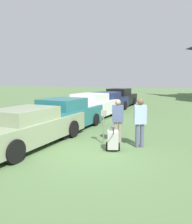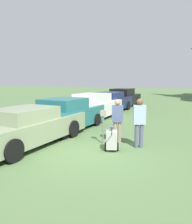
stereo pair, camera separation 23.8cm
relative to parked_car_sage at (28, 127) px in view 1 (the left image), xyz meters
name	(u,v)px [view 1 (the left image)]	position (x,y,z in m)	size (l,w,h in m)	color
ground_plane	(90,155)	(2.55, -0.20, -0.67)	(120.00, 120.00, 0.00)	#517042
parked_car_sage	(28,127)	(0.00, 0.00, 0.00)	(2.25, 5.28, 1.40)	gray
parked_car_teal	(65,115)	(0.00, 2.67, 0.04)	(2.28, 4.79, 1.52)	#23666B
parked_car_white	(91,107)	(0.00, 6.02, 0.06)	(2.29, 4.98, 1.56)	silver
parked_car_navy	(107,102)	(0.00, 9.13, 0.04)	(2.17, 5.14, 1.49)	#19234C
parked_car_black	(120,98)	(0.00, 12.57, 0.09)	(2.24, 5.12, 1.62)	black
parking_meter	(104,120)	(2.52, 1.17, 0.23)	(0.18, 0.09, 1.28)	slate
person_worker	(118,118)	(2.96, 1.53, 0.28)	(0.47, 0.35, 1.66)	gray
person_supervisor	(140,120)	(3.86, 1.23, 0.34)	(0.47, 0.36, 1.76)	#515670
equipment_cart	(113,139)	(3.08, 0.52, -0.28)	(0.54, 1.00, 1.00)	#B2B2AD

